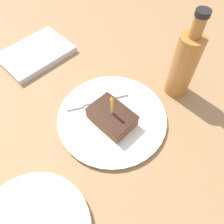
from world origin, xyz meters
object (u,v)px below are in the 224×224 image
cake_slice (112,117)px  bottle (184,64)px  fork (93,102)px  marble_board (36,53)px  plate (112,117)px

cake_slice → bottle: bottle is taller
fork → marble_board: size_ratio=0.73×
bottle → cake_slice: bearing=-12.8°
fork → bottle: size_ratio=0.65×
bottle → marble_board: size_ratio=1.13×
marble_board → cake_slice: bearing=88.2°
bottle → marble_board: (0.20, -0.42, -0.09)m
cake_slice → fork: bearing=-94.4°
plate → cake_slice: 0.03m
cake_slice → marble_board: bearing=-91.8°
cake_slice → plate: bearing=-136.0°
plate → marble_board: (-0.00, -0.36, 0.00)m
fork → bottle: (-0.21, 0.13, 0.08)m
bottle → marble_board: bearing=-63.8°
cake_slice → marble_board: 0.37m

